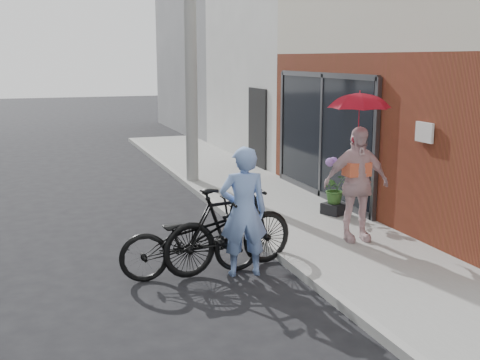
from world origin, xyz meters
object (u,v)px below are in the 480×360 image
kimono_woman (356,184)px  bike_left (192,239)px  utility_pole (190,31)px  bike_right (229,229)px  planter (335,209)px  officer (243,212)px

kimono_woman → bike_left: bearing=-164.3°
utility_pole → bike_right: size_ratio=3.52×
utility_pole → bike_left: 6.68m
bike_left → kimono_woman: size_ratio=1.10×
utility_pole → planter: size_ratio=18.49×
kimono_woman → planter: (0.46, 1.51, -0.79)m
utility_pole → planter: 5.34m
utility_pole → officer: size_ratio=3.94×
bike_right → planter: bearing=-65.4°
utility_pole → bike_left: bearing=-105.0°
bike_left → planter: (3.19, 1.90, -0.30)m
bike_right → kimono_woman: bearing=-91.4°
officer → bike_left: 0.79m
bike_left → planter: size_ratio=5.18×
bike_right → officer: bearing=-162.2°
utility_pole → bike_right: bearing=-99.9°
kimono_woman → planter: 1.76m
utility_pole → officer: bearing=-98.3°
officer → bike_right: size_ratio=0.89×
kimono_woman → planter: bearing=80.4°
bike_left → kimono_woman: kimono_woman is taller
utility_pole → bike_left: (-1.55, -5.78, -2.99)m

